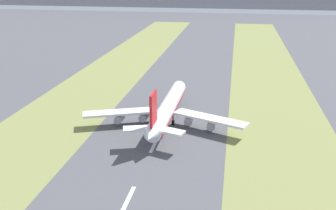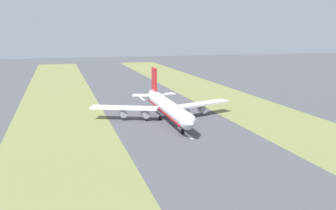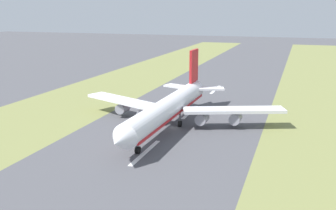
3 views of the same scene
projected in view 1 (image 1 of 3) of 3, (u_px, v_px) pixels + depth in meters
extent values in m
plane|color=#4C4C51|center=(165.00, 122.00, 157.97)|extent=(800.00, 800.00, 0.00)
cube|color=olive|center=(60.00, 115.00, 165.16)|extent=(40.00, 600.00, 0.01)
cube|color=olive|center=(280.00, 129.00, 150.77)|extent=(40.00, 600.00, 0.01)
cube|color=silver|center=(126.00, 205.00, 103.06)|extent=(1.20, 18.00, 0.01)
cube|color=silver|center=(156.00, 142.00, 140.24)|extent=(1.20, 18.00, 0.01)
cube|color=silver|center=(173.00, 105.00, 177.42)|extent=(1.20, 18.00, 0.01)
cylinder|color=white|center=(168.00, 107.00, 156.61)|extent=(6.93, 56.09, 6.00)
cone|color=white|center=(180.00, 85.00, 184.87)|extent=(5.96, 5.10, 5.88)
cone|color=white|center=(150.00, 136.00, 127.61)|extent=(5.20, 6.08, 5.10)
cube|color=red|center=(168.00, 111.00, 157.15)|extent=(6.60, 53.85, 0.70)
cube|color=white|center=(121.00, 112.00, 153.28)|extent=(29.22, 16.01, 0.90)
cube|color=white|center=(210.00, 118.00, 147.15)|extent=(29.04, 16.84, 0.90)
cylinder|color=#93939E|center=(144.00, 117.00, 155.59)|extent=(3.28, 4.85, 3.20)
cylinder|color=#93939E|center=(119.00, 118.00, 153.92)|extent=(3.28, 4.85, 3.20)
cylinder|color=#93939E|center=(189.00, 120.00, 152.43)|extent=(3.28, 4.85, 3.20)
cylinder|color=#93939E|center=(211.00, 125.00, 147.61)|extent=(3.28, 4.85, 3.20)
cube|color=red|center=(153.00, 109.00, 129.69)|extent=(0.93, 8.01, 11.00)
cube|color=white|center=(138.00, 128.00, 133.14)|extent=(10.85, 7.14, 0.60)
cube|color=white|center=(170.00, 131.00, 131.21)|extent=(10.89, 7.41, 0.60)
cylinder|color=#59595E|center=(177.00, 99.00, 177.56)|extent=(0.50, 0.50, 3.20)
cylinder|color=black|center=(177.00, 102.00, 178.09)|extent=(0.93, 1.81, 1.80)
cylinder|color=#59595E|center=(160.00, 118.00, 155.51)|extent=(0.50, 0.50, 3.20)
cylinder|color=black|center=(160.00, 122.00, 156.04)|extent=(0.93, 1.81, 1.80)
cylinder|color=#59595E|center=(173.00, 119.00, 154.60)|extent=(0.50, 0.50, 3.20)
cylinder|color=black|center=(173.00, 122.00, 155.13)|extent=(0.93, 1.81, 1.80)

